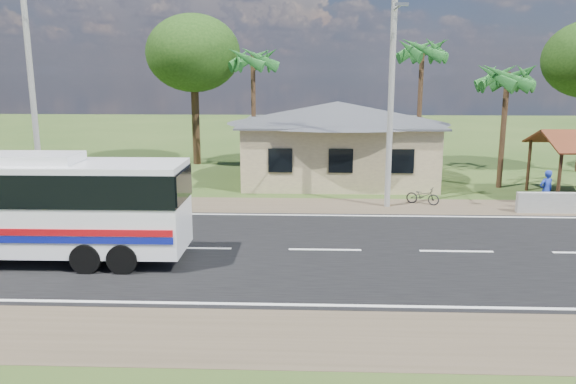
% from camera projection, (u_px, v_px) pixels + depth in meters
% --- Properties ---
extents(ground, '(120.00, 120.00, 0.00)m').
position_uv_depth(ground, '(325.00, 250.00, 19.37)').
color(ground, '#294217').
rests_on(ground, ground).
extents(road, '(120.00, 16.00, 0.03)m').
position_uv_depth(road, '(325.00, 250.00, 19.37)').
color(road, black).
rests_on(road, ground).
extents(house, '(12.40, 10.00, 5.00)m').
position_uv_depth(house, '(337.00, 133.00, 31.46)').
color(house, tan).
rests_on(house, ground).
extents(utility_poles, '(32.80, 2.22, 11.00)m').
position_uv_depth(utility_poles, '(384.00, 78.00, 24.38)').
color(utility_poles, '#9E9E99').
rests_on(utility_poles, ground).
extents(palm_near, '(2.80, 2.80, 6.70)m').
position_uv_depth(palm_near, '(507.00, 78.00, 28.55)').
color(palm_near, '#47301E').
rests_on(palm_near, ground).
extents(palm_mid, '(2.80, 2.80, 8.20)m').
position_uv_depth(palm_mid, '(422.00, 51.00, 32.76)').
color(palm_mid, '#47301E').
rests_on(palm_mid, ground).
extents(palm_far, '(2.80, 2.80, 7.70)m').
position_uv_depth(palm_far, '(253.00, 60.00, 33.73)').
color(palm_far, '#47301E').
rests_on(palm_far, ground).
extents(tree_behind_house, '(6.00, 6.00, 9.61)m').
position_uv_depth(tree_behind_house, '(193.00, 54.00, 35.73)').
color(tree_behind_house, '#47301E').
rests_on(tree_behind_house, ground).
extents(coach_bus, '(11.39, 2.54, 3.53)m').
position_uv_depth(coach_bus, '(8.00, 200.00, 17.92)').
color(coach_bus, white).
rests_on(coach_bus, ground).
extents(motorcycle, '(1.61, 1.11, 0.80)m').
position_uv_depth(motorcycle, '(423.00, 196.00, 25.96)').
color(motorcycle, black).
rests_on(motorcycle, ground).
extents(person, '(0.76, 0.62, 1.81)m').
position_uv_depth(person, '(546.00, 190.00, 24.72)').
color(person, navy).
rests_on(person, ground).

